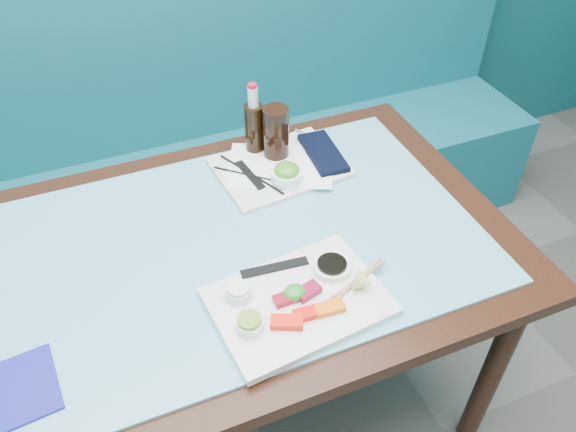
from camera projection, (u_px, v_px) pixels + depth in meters
name	position (u px, v px, depth m)	size (l,w,h in m)	color
booth_bench	(173.00, 173.00, 2.22)	(3.00, 0.56, 1.17)	#0F5864
dining_table	(235.00, 269.00, 1.45)	(1.40, 0.90, 0.75)	black
glass_top	(232.00, 245.00, 1.39)	(1.22, 0.76, 0.01)	#62ABC5
sashimi_plate	(298.00, 302.00, 1.24)	(0.37, 0.27, 0.02)	white
salmon_left	(287.00, 322.00, 1.18)	(0.07, 0.03, 0.02)	#F82009
salmon_mid	(308.00, 314.00, 1.20)	(0.06, 0.03, 0.02)	#FF0C0A
salmon_right	(330.00, 308.00, 1.21)	(0.06, 0.03, 0.02)	#FF620A
tuna_left	(285.00, 299.00, 1.22)	(0.05, 0.03, 0.02)	maroon
tuna_right	(308.00, 291.00, 1.24)	(0.06, 0.03, 0.02)	maroon
seaweed_garnish	(295.00, 292.00, 1.23)	(0.05, 0.05, 0.03)	#228C20
ramekin_wasabi	(250.00, 325.00, 1.17)	(0.06, 0.06, 0.02)	white
wasabi_fill	(249.00, 320.00, 1.16)	(0.05, 0.05, 0.01)	olive
ramekin_ginger	(238.00, 293.00, 1.23)	(0.06, 0.06, 0.02)	silver
ginger_fill	(238.00, 288.00, 1.22)	(0.05, 0.05, 0.01)	white
soy_dish	(332.00, 267.00, 1.29)	(0.09, 0.09, 0.02)	white
soy_fill	(332.00, 264.00, 1.29)	(0.07, 0.07, 0.01)	black
lemon_wedge	(364.00, 282.00, 1.24)	(0.05, 0.05, 0.04)	#D7D967
chopstick_sleeve	(275.00, 267.00, 1.30)	(0.16, 0.03, 0.00)	black
wooden_chopstick_a	(346.00, 288.00, 1.25)	(0.01, 0.01, 0.25)	#AD8051
wooden_chopstick_b	(350.00, 287.00, 1.26)	(0.01, 0.01, 0.23)	tan
serving_tray	(280.00, 167.00, 1.61)	(0.35, 0.27, 0.01)	silver
paper_placemat	(280.00, 165.00, 1.60)	(0.29, 0.21, 0.00)	white
seaweed_bowl	(287.00, 177.00, 1.54)	(0.09, 0.09, 0.03)	white
seaweed_salad	(287.00, 170.00, 1.52)	(0.07, 0.07, 0.03)	#428B20
cola_glass	(276.00, 132.00, 1.59)	(0.07, 0.07, 0.15)	black
navy_pouch	(323.00, 153.00, 1.64)	(0.09, 0.20, 0.02)	black
fork	(307.00, 135.00, 1.71)	(0.01, 0.01, 0.09)	white
black_chopstick_a	(248.00, 175.00, 1.57)	(0.01, 0.01, 0.21)	black
black_chopstick_b	(251.00, 174.00, 1.57)	(0.01, 0.01, 0.25)	black
tray_sleeve	(250.00, 175.00, 1.57)	(0.02, 0.14, 0.00)	black
cola_bottle_body	(254.00, 130.00, 1.62)	(0.06, 0.06, 0.16)	black
cola_bottle_neck	(253.00, 97.00, 1.55)	(0.03, 0.03, 0.06)	silver
cola_bottle_cap	(252.00, 86.00, 1.53)	(0.03, 0.03, 0.01)	red
blue_napkin	(14.00, 392.00, 1.09)	(0.16, 0.16, 0.01)	navy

